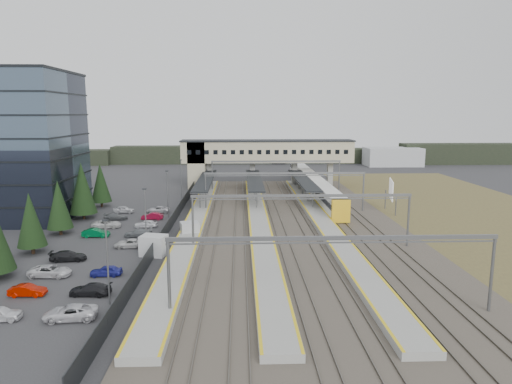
{
  "coord_description": "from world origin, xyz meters",
  "views": [
    {
      "loc": [
        4.13,
        -65.15,
        17.48
      ],
      "look_at": [
        6.82,
        12.22,
        4.0
      ],
      "focal_mm": 32.0,
      "sensor_mm": 36.0,
      "label": 1
    }
  ],
  "objects_px": {
    "relay_cabin_near": "(154,245)",
    "relay_cabin_far": "(190,230)",
    "train": "(311,183)",
    "billboard": "(391,190)",
    "footbridge": "(255,154)"
  },
  "relations": [
    {
      "from": "relay_cabin_near",
      "to": "train",
      "type": "distance_m",
      "value": 52.37
    },
    {
      "from": "relay_cabin_far",
      "to": "footbridge",
      "type": "bearing_deg",
      "value": 76.39
    },
    {
      "from": "relay_cabin_far",
      "to": "billboard",
      "type": "xyz_separation_m",
      "value": [
        33.79,
        15.67,
        2.82
      ]
    },
    {
      "from": "train",
      "to": "footbridge",
      "type": "bearing_deg",
      "value": 149.66
    },
    {
      "from": "relay_cabin_near",
      "to": "relay_cabin_far",
      "type": "xyz_separation_m",
      "value": [
        3.6,
        7.86,
        -0.13
      ]
    },
    {
      "from": "footbridge",
      "to": "billboard",
      "type": "height_order",
      "value": "footbridge"
    },
    {
      "from": "billboard",
      "to": "footbridge",
      "type": "bearing_deg",
      "value": 128.71
    },
    {
      "from": "relay_cabin_near",
      "to": "train",
      "type": "height_order",
      "value": "train"
    },
    {
      "from": "train",
      "to": "relay_cabin_near",
      "type": "bearing_deg",
      "value": -120.59
    },
    {
      "from": "relay_cabin_far",
      "to": "train",
      "type": "distance_m",
      "value": 43.79
    },
    {
      "from": "relay_cabin_far",
      "to": "billboard",
      "type": "bearing_deg",
      "value": 24.88
    },
    {
      "from": "relay_cabin_near",
      "to": "billboard",
      "type": "height_order",
      "value": "billboard"
    },
    {
      "from": "relay_cabin_far",
      "to": "footbridge",
      "type": "xyz_separation_m",
      "value": [
        10.75,
        44.41,
        6.79
      ]
    },
    {
      "from": "relay_cabin_far",
      "to": "train",
      "type": "bearing_deg",
      "value": 58.23
    },
    {
      "from": "relay_cabin_far",
      "to": "train",
      "type": "xyz_separation_m",
      "value": [
        23.05,
        37.22,
        0.95
      ]
    }
  ]
}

